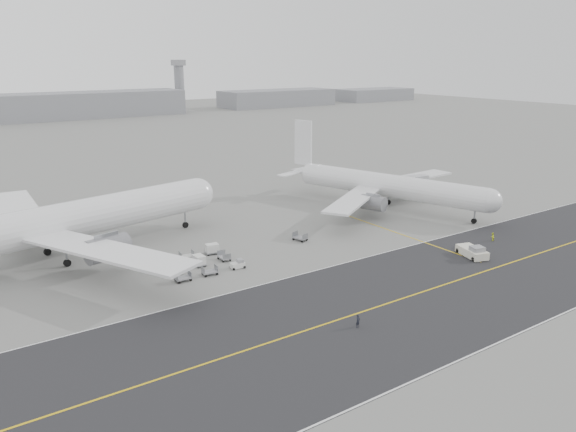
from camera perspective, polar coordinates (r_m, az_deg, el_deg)
ground at (r=90.84m, az=-0.32°, el=-5.75°), size 700.00×700.00×0.00m
taxiway at (r=81.01m, az=9.93°, el=-8.79°), size 220.00×59.00×0.03m
horizon_buildings at (r=340.48m, az=-21.44°, el=9.22°), size 520.00×28.00×28.00m
control_tower at (r=366.26m, az=-10.98°, el=12.97°), size 7.00×7.00×31.25m
airliner_a at (r=101.85m, az=-22.53°, el=-0.71°), size 65.07×63.77×22.68m
airliner_b at (r=129.73m, az=9.73°, el=3.13°), size 50.52×51.53×18.38m
pushback_tug at (r=102.50m, az=18.24°, el=-3.47°), size 4.47×7.93×2.24m
jet_bridge at (r=136.18m, az=11.48°, el=3.18°), size 16.17×4.43×6.05m
gse_cluster at (r=94.55m, az=-9.02°, el=-5.06°), size 18.08×17.56×1.90m
stray_dolly at (r=106.14m, az=1.23°, el=-2.50°), size 2.32×3.00×1.63m
ground_crew_a at (r=73.64m, az=7.12°, el=-10.53°), size 0.75×0.59×1.81m
ground_crew_b at (r=112.41m, az=20.05°, el=-2.00°), size 0.82×0.65×1.61m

